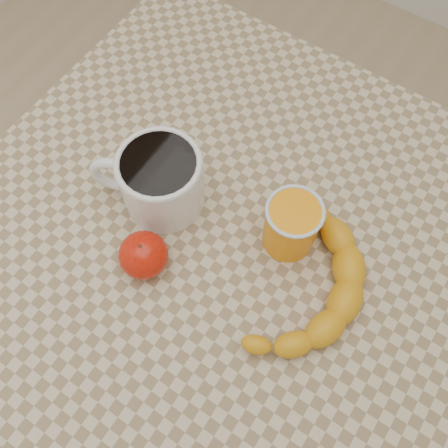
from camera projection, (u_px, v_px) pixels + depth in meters
The scene contains 6 objects.
ground at pixel (224, 340), 1.42m from camera, with size 3.00×3.00×0.00m, color tan.
table at pixel (224, 252), 0.82m from camera, with size 0.80×0.80×0.75m.
coffee_mug at pixel (159, 179), 0.72m from camera, with size 0.18×0.16×0.10m.
orange_juice_glass at pixel (291, 225), 0.70m from camera, with size 0.08×0.08×0.09m.
apple at pixel (144, 255), 0.69m from camera, with size 0.07×0.07×0.06m.
banana at pixel (302, 278), 0.69m from camera, with size 0.26×0.33×0.05m, color orange, non-canonical shape.
Camera 1 is at (0.17, -0.26, 1.43)m, focal length 40.00 mm.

